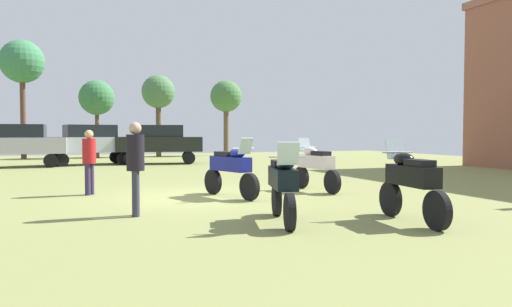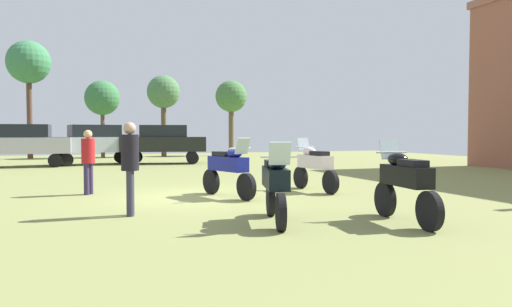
{
  "view_description": "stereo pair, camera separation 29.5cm",
  "coord_description": "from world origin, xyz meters",
  "views": [
    {
      "loc": [
        -2.95,
        -11.98,
        1.64
      ],
      "look_at": [
        2.55,
        2.73,
        0.97
      ],
      "focal_mm": 34.6,
      "sensor_mm": 36.0,
      "label": 1
    },
    {
      "loc": [
        -2.67,
        -12.08,
        1.64
      ],
      "look_at": [
        2.55,
        2.73,
        0.97
      ],
      "focal_mm": 34.6,
      "sensor_mm": 36.0,
      "label": 2
    }
  ],
  "objects": [
    {
      "name": "tree_1",
      "position": [
        -1.44,
        21.0,
        3.82
      ],
      "size": [
        2.21,
        2.21,
        4.94
      ],
      "color": "brown",
      "rests_on": "ground"
    },
    {
      "name": "tree_2",
      "position": [
        -5.73,
        21.31,
        5.86
      ],
      "size": [
        2.62,
        2.62,
        7.25
      ],
      "color": "brown",
      "rests_on": "ground"
    },
    {
      "name": "car_2",
      "position": [
        1.32,
        13.68,
        1.19
      ],
      "size": [
        4.56,
        2.57,
        2.0
      ],
      "rotation": [
        0.0,
        0.0,
        1.38
      ],
      "color": "black",
      "rests_on": "ground"
    },
    {
      "name": "person_1",
      "position": [
        -1.81,
        -2.29,
        1.09
      ],
      "size": [
        0.39,
        0.39,
        1.82
      ],
      "rotation": [
        0.0,
        0.0,
        4.56
      ],
      "color": "#2F3042",
      "rests_on": "ground"
    },
    {
      "name": "tree_3",
      "position": [
        7.26,
        21.37,
        4.09
      ],
      "size": [
        2.22,
        2.22,
        5.28
      ],
      "color": "brown",
      "rests_on": "ground"
    },
    {
      "name": "car_3",
      "position": [
        -5.31,
        13.37,
        1.19
      ],
      "size": [
        4.37,
        1.97,
        2.0
      ],
      "rotation": [
        0.0,
        0.0,
        1.53
      ],
      "color": "black",
      "rests_on": "ground"
    },
    {
      "name": "motorcycle_7",
      "position": [
        0.56,
        -3.96,
        0.74
      ],
      "size": [
        0.77,
        2.09,
        1.46
      ],
      "rotation": [
        0.0,
        0.0,
        2.89
      ],
      "color": "black",
      "rests_on": "ground"
    },
    {
      "name": "ground_plane",
      "position": [
        0.0,
        0.0,
        0.01
      ],
      "size": [
        44.0,
        52.0,
        0.02
      ],
      "color": "olive"
    },
    {
      "name": "tree_4",
      "position": [
        2.5,
        21.29,
        4.27
      ],
      "size": [
        2.21,
        2.21,
        5.46
      ],
      "color": "brown",
      "rests_on": "ground"
    },
    {
      "name": "person_3",
      "position": [
        -2.54,
        1.44,
        1.0
      ],
      "size": [
        0.47,
        0.47,
        1.68
      ],
      "rotation": [
        0.0,
        0.0,
        0.96
      ],
      "color": "#302647",
      "rests_on": "ground"
    },
    {
      "name": "motorcycle_2",
      "position": [
        3.37,
        0.2,
        0.74
      ],
      "size": [
        0.62,
        2.14,
        1.46
      ],
      "rotation": [
        0.0,
        0.0,
        0.11
      ],
      "color": "black",
      "rests_on": "ground"
    },
    {
      "name": "car_1",
      "position": [
        -2.1,
        14.03,
        1.19
      ],
      "size": [
        4.55,
        2.52,
        2.0
      ],
      "rotation": [
        0.0,
        0.0,
        1.75
      ],
      "color": "black",
      "rests_on": "ground"
    },
    {
      "name": "motorcycle_1",
      "position": [
        0.75,
        -0.28,
        0.75
      ],
      "size": [
        0.86,
        2.15,
        1.49
      ],
      "rotation": [
        0.0,
        0.0,
        3.45
      ],
      "color": "black",
      "rests_on": "ground"
    },
    {
      "name": "motorcycle_6",
      "position": [
        2.74,
        -4.71,
        0.75
      ],
      "size": [
        0.62,
        2.15,
        1.5
      ],
      "rotation": [
        0.0,
        0.0,
        -0.1
      ],
      "color": "black",
      "rests_on": "ground"
    }
  ]
}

